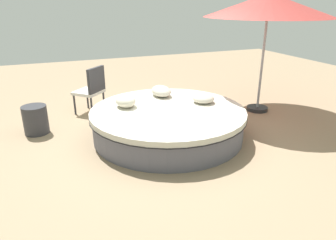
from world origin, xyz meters
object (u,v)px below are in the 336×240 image
at_px(throw_pillow_1, 161,91).
at_px(throw_pillow_2, 126,101).
at_px(round_bed, 168,122).
at_px(patio_umbrella, 268,6).
at_px(side_table, 36,120).
at_px(throw_pillow_0, 203,98).
at_px(patio_chair, 92,87).

xyz_separation_m(throw_pillow_1, throw_pillow_2, (-0.37, 0.80, 0.01)).
relative_size(round_bed, throw_pillow_1, 5.07).
distance_m(throw_pillow_1, patio_umbrella, 2.63).
xyz_separation_m(throw_pillow_2, side_table, (0.59, 1.50, -0.35)).
bearing_deg(throw_pillow_0, patio_umbrella, -74.53).
bearing_deg(throw_pillow_0, side_table, 72.69).
bearing_deg(throw_pillow_0, throw_pillow_2, 77.53).
relative_size(throw_pillow_0, throw_pillow_1, 0.77).
distance_m(patio_chair, side_table, 1.35).
height_order(round_bed, patio_umbrella, patio_umbrella).
height_order(throw_pillow_0, side_table, throw_pillow_0).
bearing_deg(throw_pillow_2, throw_pillow_0, -102.47).
xyz_separation_m(patio_chair, patio_umbrella, (-1.14, -3.30, 1.57)).
bearing_deg(throw_pillow_0, round_bed, 97.81).
height_order(throw_pillow_0, throw_pillow_2, throw_pillow_2).
height_order(throw_pillow_1, patio_umbrella, patio_umbrella).
xyz_separation_m(round_bed, patio_umbrella, (0.53, -2.29, 1.87)).
bearing_deg(patio_chair, side_table, 165.64).
distance_m(throw_pillow_2, patio_chair, 1.33).
distance_m(throw_pillow_0, patio_chair, 2.34).
height_order(patio_chair, side_table, patio_chair).
bearing_deg(throw_pillow_2, round_bed, -122.33).
height_order(throw_pillow_2, patio_umbrella, patio_umbrella).
bearing_deg(throw_pillow_2, throw_pillow_1, -65.09).
height_order(round_bed, patio_chair, patio_chair).
bearing_deg(round_bed, throw_pillow_1, -12.26).
bearing_deg(side_table, throw_pillow_0, -107.31).
height_order(throw_pillow_2, patio_chair, patio_chair).
bearing_deg(patio_umbrella, round_bed, 103.08).
height_order(patio_chair, patio_umbrella, patio_umbrella).
distance_m(round_bed, throw_pillow_2, 0.83).
bearing_deg(patio_chair, patio_umbrella, -64.80).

